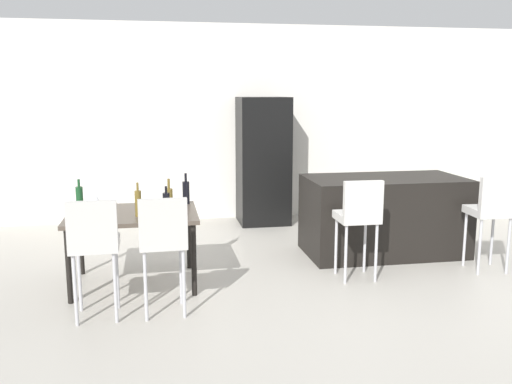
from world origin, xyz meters
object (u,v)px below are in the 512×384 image
at_px(bar_chair_left, 359,214).
at_px(refrigerator, 263,161).
at_px(wine_bottle_near, 80,199).
at_px(wine_bottle_far, 186,192).
at_px(wine_bottle_middle, 169,199).
at_px(wine_bottle_corner, 138,203).
at_px(dining_chair_far, 163,237).
at_px(potted_plant, 442,192).
at_px(wine_bottle_right, 166,204).
at_px(kitchen_island, 384,216).
at_px(wine_glass_left, 96,198).
at_px(bar_chair_middle, 492,208).
at_px(dining_table, 133,219).
at_px(dining_chair_near, 94,240).

bearing_deg(bar_chair_left, refrigerator, 100.07).
xyz_separation_m(bar_chair_left, wine_bottle_near, (-2.76, 0.39, 0.17)).
bearing_deg(bar_chair_left, wine_bottle_far, 160.66).
bearing_deg(wine_bottle_middle, wine_bottle_corner, -149.16).
bearing_deg(wine_bottle_far, wine_bottle_middle, -118.45).
relative_size(dining_chair_far, potted_plant, 1.73).
distance_m(bar_chair_left, dining_chair_far, 2.05).
bearing_deg(wine_bottle_right, wine_bottle_far, 69.67).
distance_m(wine_bottle_corner, wine_bottle_middle, 0.34).
xyz_separation_m(kitchen_island, wine_glass_left, (-3.25, -0.41, 0.40)).
height_order(bar_chair_left, bar_chair_middle, same).
relative_size(wine_bottle_corner, wine_bottle_middle, 1.00).
distance_m(dining_table, wine_bottle_corner, 0.28).
xyz_separation_m(bar_chair_left, dining_chair_near, (-2.53, -0.57, 0.00)).
bearing_deg(wine_bottle_corner, refrigerator, 56.58).
xyz_separation_m(bar_chair_left, refrigerator, (-0.48, 2.67, 0.22)).
xyz_separation_m(dining_chair_near, potted_plant, (4.92, 3.24, -0.34)).
relative_size(bar_chair_middle, wine_bottle_near, 3.22).
height_order(dining_chair_near, wine_bottle_far, wine_bottle_far).
bearing_deg(wine_bottle_middle, dining_chair_far, -95.12).
distance_m(wine_bottle_corner, wine_glass_left, 0.57).
bearing_deg(refrigerator, potted_plant, -0.20).
distance_m(dining_chair_far, wine_bottle_middle, 0.85).
height_order(bar_chair_left, wine_bottle_corner, wine_bottle_corner).
relative_size(wine_bottle_right, wine_glass_left, 1.70).
bearing_deg(potted_plant, dining_chair_near, -146.62).
height_order(dining_chair_near, wine_bottle_right, dining_chair_near).
xyz_separation_m(kitchen_island, refrigerator, (-1.11, 1.82, 0.46)).
bearing_deg(refrigerator, dining_table, -126.39).
xyz_separation_m(kitchen_island, bar_chair_middle, (0.84, -0.86, 0.24)).
relative_size(wine_bottle_near, potted_plant, 0.54).
bearing_deg(wine_bottle_middle, dining_table, 178.71).
relative_size(wine_bottle_middle, refrigerator, 0.18).
distance_m(bar_chair_middle, wine_bottle_near, 4.27).
height_order(wine_bottle_middle, potted_plant, wine_bottle_middle).
bearing_deg(kitchen_island, wine_bottle_near, -172.25).
bearing_deg(potted_plant, dining_chair_far, -143.33).
bearing_deg(wine_bottle_corner, bar_chair_middle, -1.27).
height_order(kitchen_island, dining_table, kitchen_island).
bearing_deg(potted_plant, wine_bottle_far, -153.21).
relative_size(kitchen_island, dining_table, 1.47).
distance_m(dining_table, wine_glass_left, 0.45).
relative_size(wine_bottle_far, wine_bottle_middle, 1.00).
distance_m(bar_chair_left, dining_table, 2.27).
bearing_deg(dining_chair_far, kitchen_island, 28.81).
height_order(bar_chair_left, dining_chair_near, same).
xyz_separation_m(wine_bottle_right, wine_bottle_near, (-0.84, 0.38, 0.01)).
height_order(dining_chair_far, potted_plant, dining_chair_far).
height_order(bar_chair_left, potted_plant, bar_chair_left).
xyz_separation_m(dining_chair_far, wine_bottle_far, (0.26, 1.17, 0.17)).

